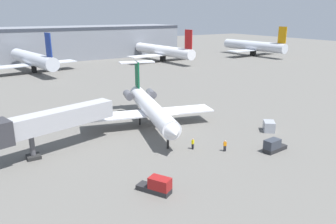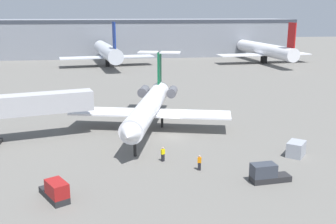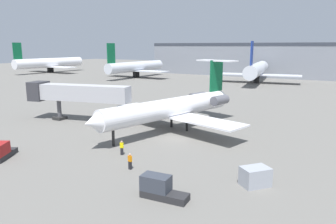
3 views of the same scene
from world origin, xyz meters
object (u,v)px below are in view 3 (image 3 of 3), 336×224
(baggage_tug_trailing, at_px, (160,188))
(parked_airliner_centre, at_px, (257,70))
(parked_airliner_west_mid, at_px, (136,67))
(jet_bridge, at_px, (73,93))
(ground_crew_loader, at_px, (122,148))
(cargo_container_uld, at_px, (255,177))
(baggage_tug_lead, at_px, (1,152))
(parked_airliner_west_end, at_px, (50,63))
(ground_crew_marshaller, at_px, (130,161))
(regional_jet, at_px, (174,107))

(baggage_tug_trailing, bearing_deg, parked_airliner_centre, 100.14)
(parked_airliner_west_mid, bearing_deg, jet_bridge, -62.22)
(ground_crew_loader, bearing_deg, cargo_container_uld, -2.11)
(baggage_tug_lead, bearing_deg, ground_crew_loader, 36.38)
(parked_airliner_west_end, bearing_deg, jet_bridge, -37.98)
(baggage_tug_lead, bearing_deg, parked_airliner_centre, 87.19)
(ground_crew_loader, xyz_separation_m, parked_airliner_west_end, (-102.07, 75.49, 3.60))
(parked_airliner_west_mid, xyz_separation_m, parked_airliner_centre, (46.25, 5.39, 0.23))
(ground_crew_marshaller, xyz_separation_m, parked_airliner_west_end, (-105.56, 78.59, 3.60))
(regional_jet, distance_m, cargo_container_uld, 20.68)
(jet_bridge, distance_m, parked_airliner_west_end, 106.83)
(regional_jet, relative_size, parked_airliner_west_end, 0.77)
(cargo_container_uld, xyz_separation_m, parked_airliner_centre, (-21.91, 81.62, 3.61))
(baggage_tug_lead, distance_m, cargo_container_uld, 27.27)
(jet_bridge, distance_m, parked_airliner_centre, 72.22)
(ground_crew_marshaller, xyz_separation_m, parked_airliner_centre, (-9.82, 84.13, 3.61))
(parked_airliner_west_mid, distance_m, parked_airliner_centre, 46.56)
(baggage_tug_lead, height_order, baggage_tug_trailing, same)
(jet_bridge, relative_size, ground_crew_loader, 10.66)
(parked_airliner_west_end, height_order, parked_airliner_centre, parked_airliner_centre)
(baggage_tug_lead, relative_size, parked_airliner_centre, 0.12)
(baggage_tug_lead, xyz_separation_m, parked_airliner_west_end, (-91.38, 83.37, 3.62))
(cargo_container_uld, relative_size, parked_airliner_west_mid, 0.09)
(regional_jet, distance_m, parked_airliner_centre, 68.79)
(parked_airliner_west_end, bearing_deg, cargo_container_uld, -32.89)
(ground_crew_loader, distance_m, baggage_tug_lead, 13.29)
(baggage_tug_trailing, relative_size, cargo_container_uld, 1.37)
(ground_crew_marshaller, height_order, parked_airliner_west_mid, parked_airliner_west_mid)
(baggage_tug_lead, relative_size, baggage_tug_trailing, 1.02)
(parked_airliner_west_end, bearing_deg, baggage_tug_trailing, -36.47)
(parked_airliner_west_end, distance_m, parked_airliner_centre, 95.90)
(parked_airliner_west_mid, bearing_deg, baggage_tug_trailing, -53.11)
(regional_jet, relative_size, baggage_tug_lead, 6.65)
(ground_crew_marshaller, bearing_deg, parked_airliner_west_end, 143.33)
(cargo_container_uld, xyz_separation_m, parked_airliner_west_end, (-117.65, 76.07, 3.60))
(ground_crew_loader, xyz_separation_m, baggage_tug_trailing, (9.39, -6.90, -0.02))
(ground_crew_loader, distance_m, parked_airliner_centre, 81.37)
(parked_airliner_west_end, bearing_deg, regional_jet, -31.71)
(regional_jet, relative_size, baggage_tug_trailing, 6.76)
(regional_jet, bearing_deg, parked_airliner_west_end, 148.29)
(jet_bridge, height_order, baggage_tug_trailing, jet_bridge)
(jet_bridge, height_order, parked_airliner_centre, parked_airliner_centre)
(regional_jet, xyz_separation_m, ground_crew_marshaller, (3.68, -15.63, -2.69))
(regional_jet, xyz_separation_m, ground_crew_loader, (0.19, -12.54, -2.69))
(jet_bridge, relative_size, cargo_container_uld, 6.01)
(cargo_container_uld, bearing_deg, baggage_tug_trailing, -134.35)
(ground_crew_marshaller, relative_size, ground_crew_loader, 1.00)
(regional_jet, bearing_deg, parked_airliner_west_mid, 129.70)
(baggage_tug_trailing, relative_size, parked_airliner_centre, 0.12)
(ground_crew_marshaller, distance_m, ground_crew_loader, 4.66)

